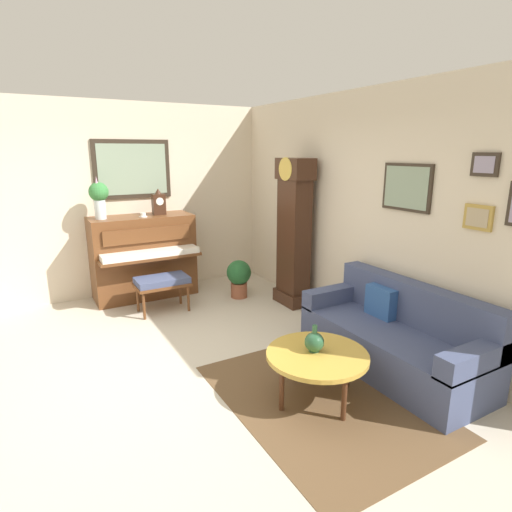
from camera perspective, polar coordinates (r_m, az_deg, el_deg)
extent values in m
cube|color=beige|center=(4.44, -11.57, -15.21)|extent=(6.40, 6.00, 0.10)
cube|color=beige|center=(6.45, -19.54, 7.09)|extent=(0.10, 4.90, 2.80)
cube|color=#33281E|center=(6.43, -16.56, 11.32)|extent=(0.03, 1.10, 0.84)
cube|color=gray|center=(6.41, -16.52, 11.32)|extent=(0.01, 0.98, 0.72)
cube|color=beige|center=(5.17, 13.82, 5.90)|extent=(5.30, 0.10, 2.80)
cube|color=#33281E|center=(4.08, 28.90, 10.92)|extent=(0.24, 0.03, 0.20)
cube|color=#998EA8|center=(4.07, 28.78, 10.92)|extent=(0.18, 0.01, 0.14)
cube|color=#33281E|center=(4.57, 19.97, 8.84)|extent=(0.60, 0.03, 0.48)
cube|color=gray|center=(4.56, 19.83, 8.83)|extent=(0.54, 0.01, 0.42)
cube|color=#B28E3D|center=(4.12, 28.16, 4.69)|extent=(0.26, 0.03, 0.22)
cube|color=tan|center=(4.10, 28.03, 4.67)|extent=(0.20, 0.01, 0.16)
cube|color=brown|center=(3.89, 8.84, -18.79)|extent=(2.10, 1.50, 0.01)
cube|color=brown|center=(6.33, -15.17, -0.07)|extent=(0.60, 1.44, 1.20)
cube|color=brown|center=(5.91, -14.15, -0.24)|extent=(0.28, 1.38, 0.04)
cube|color=white|center=(5.89, -14.18, 0.33)|extent=(0.26, 1.32, 0.08)
cube|color=brown|center=(5.95, -14.61, 2.79)|extent=(0.03, 1.20, 0.20)
cube|color=brown|center=(5.70, -12.73, -3.81)|extent=(0.42, 0.70, 0.04)
cube|color=#424C70|center=(5.69, -12.76, -3.24)|extent=(0.40, 0.68, 0.08)
cylinder|color=brown|center=(5.55, -15.10, -6.66)|extent=(0.04, 0.04, 0.36)
cylinder|color=brown|center=(5.71, -9.25, -5.74)|extent=(0.04, 0.04, 0.36)
cylinder|color=brown|center=(5.84, -15.91, -5.65)|extent=(0.04, 0.04, 0.36)
cylinder|color=brown|center=(6.00, -10.33, -4.81)|extent=(0.04, 0.04, 0.36)
cube|color=#3D2316|center=(5.98, 5.02, -5.60)|extent=(0.52, 0.34, 0.18)
cube|color=#3D2316|center=(5.76, 5.19, 1.92)|extent=(0.44, 0.28, 1.78)
cube|color=#3D2316|center=(5.63, 5.42, 11.81)|extent=(0.52, 0.32, 0.28)
cylinder|color=gold|center=(5.54, 4.08, 11.80)|extent=(0.30, 0.02, 0.30)
cylinder|color=gold|center=(5.72, 4.80, 2.45)|extent=(0.03, 0.03, 0.70)
cube|color=#424C70|center=(4.42, 17.91, -12.01)|extent=(1.90, 0.80, 0.42)
cube|color=#424C70|center=(4.48, 20.94, -6.23)|extent=(1.90, 0.20, 0.44)
cube|color=#424C70|center=(4.88, 10.75, -5.35)|extent=(0.18, 0.80, 0.20)
cube|color=#424C70|center=(3.84, 27.85, -12.37)|extent=(0.18, 0.80, 0.20)
cube|color=#2D5699|center=(4.56, 16.70, -6.04)|extent=(0.34, 0.12, 0.32)
cylinder|color=gold|center=(3.70, 8.39, -13.29)|extent=(0.88, 0.88, 0.04)
torus|color=#4C2B19|center=(3.70, 8.39, -13.29)|extent=(0.88, 0.88, 0.04)
cylinder|color=#4C2B19|center=(4.01, 12.48, -14.67)|extent=(0.04, 0.04, 0.39)
cylinder|color=#4C2B19|center=(3.58, 11.98, -18.55)|extent=(0.04, 0.04, 0.39)
cylinder|color=#4C2B19|center=(3.63, 3.54, -17.73)|extent=(0.04, 0.04, 0.39)
cylinder|color=#4C2B19|center=(4.06, 5.08, -14.02)|extent=(0.04, 0.04, 0.39)
cube|color=#3D2316|center=(6.24, -13.19, 6.90)|extent=(0.12, 0.18, 0.30)
cylinder|color=white|center=(6.18, -13.05, 7.30)|extent=(0.01, 0.11, 0.11)
cone|color=#3D2316|center=(6.22, -13.29, 8.63)|extent=(0.10, 0.10, 0.08)
cylinder|color=silver|center=(6.07, -20.56, 5.97)|extent=(0.15, 0.15, 0.26)
sphere|color=#387F3D|center=(6.04, -20.76, 8.22)|extent=(0.26, 0.26, 0.26)
cone|color=#D199B7|center=(6.00, -21.02, 9.41)|extent=(0.06, 0.06, 0.16)
cylinder|color=white|center=(6.09, -15.19, 5.21)|extent=(0.12, 0.12, 0.01)
cylinder|color=white|center=(6.09, -15.20, 5.45)|extent=(0.08, 0.08, 0.06)
cylinder|color=#234C33|center=(3.72, 7.95, -12.70)|extent=(0.09, 0.09, 0.01)
sphere|color=#285638|center=(3.68, 7.99, -11.60)|extent=(0.17, 0.17, 0.17)
cylinder|color=#285638|center=(3.64, 8.05, -9.97)|extent=(0.04, 0.04, 0.08)
cylinder|color=#935138|center=(6.19, -2.34, -4.66)|extent=(0.24, 0.24, 0.22)
sphere|color=#235B2D|center=(6.10, -2.37, -2.26)|extent=(0.36, 0.36, 0.36)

